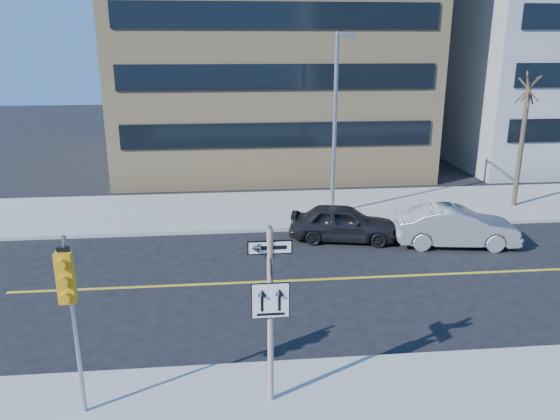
{
  "coord_description": "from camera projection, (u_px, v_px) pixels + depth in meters",
  "views": [
    {
      "loc": [
        -0.83,
        -12.78,
        7.73
      ],
      "look_at": [
        0.86,
        4.0,
        2.52
      ],
      "focal_mm": 35.0,
      "sensor_mm": 36.0,
      "label": 1
    }
  ],
  "objects": [
    {
      "name": "streetlight_a",
      "position": [
        336.0,
        113.0,
        23.72
      ],
      "size": [
        0.55,
        2.25,
        8.0
      ],
      "color": "gray",
      "rests_on": "far_sidewalk"
    },
    {
      "name": "parked_car_a",
      "position": [
        343.0,
        223.0,
        22.04
      ],
      "size": [
        2.59,
        4.57,
        1.47
      ],
      "primitive_type": "imported",
      "rotation": [
        0.0,
        0.0,
        1.36
      ],
      "color": "black",
      "rests_on": "ground"
    },
    {
      "name": "traffic_signal",
      "position": [
        68.0,
        292.0,
        10.7
      ],
      "size": [
        0.32,
        0.45,
        4.0
      ],
      "color": "gray",
      "rests_on": "near_sidewalk"
    },
    {
      "name": "ground",
      "position": [
        263.0,
        345.0,
        14.51
      ],
      "size": [
        120.0,
        120.0,
        0.0
      ],
      "primitive_type": "plane",
      "color": "black",
      "rests_on": "ground"
    },
    {
      "name": "street_tree_west",
      "position": [
        528.0,
        92.0,
        24.87
      ],
      "size": [
        1.8,
        1.8,
        6.35
      ],
      "color": "#3B2D23",
      "rests_on": "far_sidewalk"
    },
    {
      "name": "parked_car_b",
      "position": [
        456.0,
        227.0,
        21.44
      ],
      "size": [
        2.31,
        4.91,
        1.56
      ],
      "primitive_type": "imported",
      "rotation": [
        0.0,
        0.0,
        1.43
      ],
      "color": "gray",
      "rests_on": "ground"
    },
    {
      "name": "sign_pole",
      "position": [
        270.0,
        306.0,
        11.4
      ],
      "size": [
        0.92,
        0.92,
        4.06
      ],
      "color": "silver",
      "rests_on": "near_sidewalk"
    },
    {
      "name": "building_brick",
      "position": [
        265.0,
        22.0,
        35.81
      ],
      "size": [
        18.0,
        18.0,
        18.0
      ],
      "primitive_type": "cube",
      "color": "tan",
      "rests_on": "ground"
    }
  ]
}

